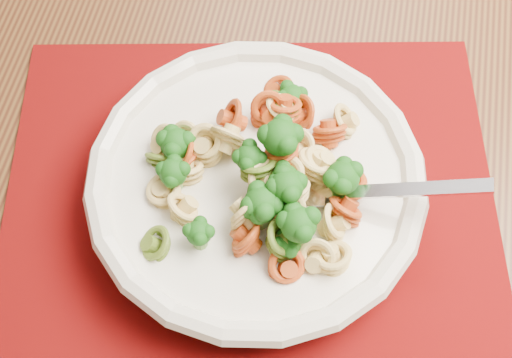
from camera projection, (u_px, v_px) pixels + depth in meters
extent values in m
cube|color=#4B2D19|center=(473.00, 194.00, 1.43)|extent=(4.00, 4.00, 0.01)
cube|color=brown|center=(278.00, 91.00, 0.68)|extent=(1.48, 1.19, 0.04)
cube|color=#620704|center=(250.00, 193.00, 0.60)|extent=(0.44, 0.37, 0.00)
cylinder|color=white|center=(256.00, 199.00, 0.59)|extent=(0.12, 0.12, 0.01)
cylinder|color=white|center=(256.00, 188.00, 0.57)|extent=(0.25, 0.25, 0.03)
torus|color=white|center=(256.00, 179.00, 0.56)|extent=(0.27, 0.27, 0.02)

